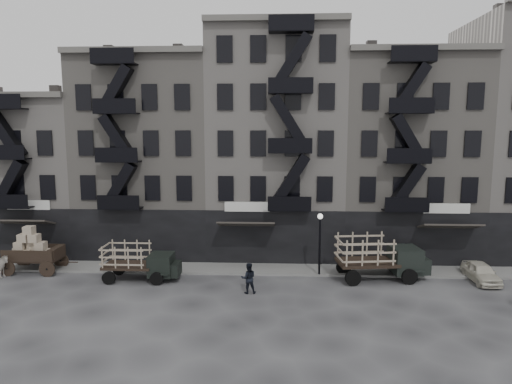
{
  "coord_description": "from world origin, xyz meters",
  "views": [
    {
      "loc": [
        0.17,
        -27.07,
        9.97
      ],
      "look_at": [
        -1.31,
        4.0,
        5.49
      ],
      "focal_mm": 32.0,
      "sensor_mm": 36.0,
      "label": 1
    }
  ],
  "objects_px": {
    "wagon": "(32,246)",
    "stake_truck_west": "(139,259)",
    "stake_truck_east": "(379,254)",
    "car_east": "(481,272)",
    "pedestrian_mid": "(248,278)"
  },
  "relations": [
    {
      "from": "wagon",
      "to": "stake_truck_west",
      "type": "height_order",
      "value": "wagon"
    },
    {
      "from": "pedestrian_mid",
      "to": "wagon",
      "type": "bearing_deg",
      "value": -20.98
    },
    {
      "from": "wagon",
      "to": "stake_truck_east",
      "type": "distance_m",
      "value": 23.53
    },
    {
      "from": "wagon",
      "to": "stake_truck_east",
      "type": "height_order",
      "value": "wagon"
    },
    {
      "from": "stake_truck_east",
      "to": "pedestrian_mid",
      "type": "height_order",
      "value": "stake_truck_east"
    },
    {
      "from": "wagon",
      "to": "pedestrian_mid",
      "type": "xyz_separation_m",
      "value": [
        15.12,
        -3.35,
        -0.91
      ]
    },
    {
      "from": "wagon",
      "to": "stake_truck_east",
      "type": "xyz_separation_m",
      "value": [
        23.52,
        -0.41,
        -0.17
      ]
    },
    {
      "from": "stake_truck_east",
      "to": "car_east",
      "type": "height_order",
      "value": "stake_truck_east"
    },
    {
      "from": "pedestrian_mid",
      "to": "stake_truck_east",
      "type": "bearing_deg",
      "value": -169.24
    },
    {
      "from": "stake_truck_west",
      "to": "stake_truck_east",
      "type": "height_order",
      "value": "stake_truck_east"
    },
    {
      "from": "stake_truck_west",
      "to": "car_east",
      "type": "height_order",
      "value": "stake_truck_west"
    },
    {
      "from": "stake_truck_west",
      "to": "car_east",
      "type": "relative_size",
      "value": 1.35
    },
    {
      "from": "pedestrian_mid",
      "to": "car_east",
      "type": "bearing_deg",
      "value": -177.81
    },
    {
      "from": "stake_truck_east",
      "to": "car_east",
      "type": "bearing_deg",
      "value": -8.05
    },
    {
      "from": "stake_truck_west",
      "to": "pedestrian_mid",
      "type": "height_order",
      "value": "stake_truck_west"
    }
  ]
}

